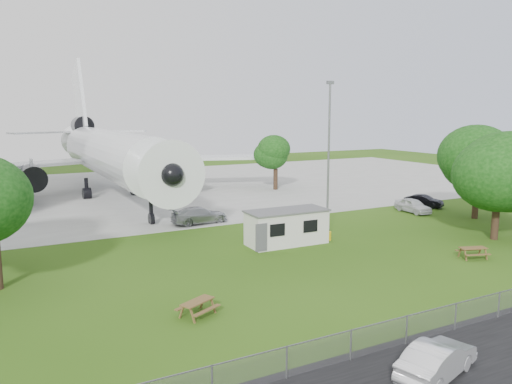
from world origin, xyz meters
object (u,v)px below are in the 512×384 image
car_centre_sedan (437,360)px  picnic_west (198,316)px  airliner (108,152)px  site_cabin (287,227)px  picnic_east (472,258)px

car_centre_sedan → picnic_west: bearing=14.9°
picnic_west → car_centre_sedan: (5.85, -9.56, 0.67)m
airliner → site_cabin: (7.12, -28.80, -3.96)m
site_cabin → picnic_east: 13.09m
picnic_east → car_centre_sedan: bearing=-126.5°
site_cabin → car_centre_sedan: size_ratio=1.66×
airliner → picnic_east: bearing=-66.7°
airliner → picnic_west: bearing=-95.6°
airliner → car_centre_sedan: bearing=-87.5°
site_cabin → picnic_east: site_cabin is taller
picnic_west → picnic_east: bearing=-25.7°
car_centre_sedan → picnic_east: bearing=-72.0°
car_centre_sedan → site_cabin: bearing=-31.4°
picnic_east → site_cabin: bearing=153.9°
picnic_west → car_centre_sedan: bearing=-85.0°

